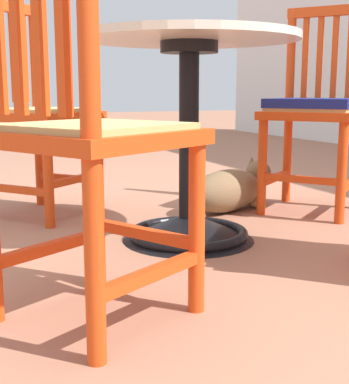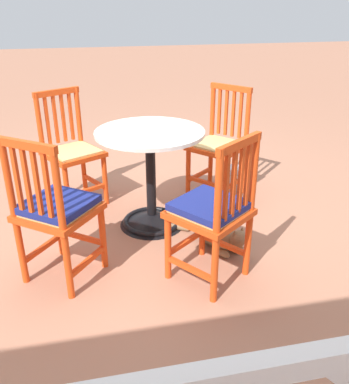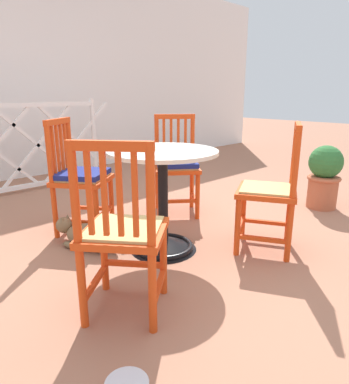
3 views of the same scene
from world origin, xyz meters
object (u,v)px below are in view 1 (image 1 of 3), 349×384
Objects in this scene: cafe_table at (189,163)px; orange_chair_tucked_in at (84,137)px; orange_chair_at_corner at (316,111)px; tabby_cat at (232,190)px; orange_chair_facing_out at (36,115)px.

orange_chair_tucked_in reaches higher than cafe_table.
orange_chair_tucked_in is (0.56, -0.51, 0.15)m from cafe_table.
orange_chair_at_corner is 0.51m from tabby_cat.
tabby_cat is (-0.94, 0.91, -0.34)m from orange_chair_tucked_in.
orange_chair_facing_out is (-0.65, -0.42, 0.15)m from cafe_table.
cafe_table is 1.24× the size of tabby_cat.
cafe_table is at bearing 33.31° from orange_chair_facing_out.
orange_chair_at_corner is at bearing 66.50° from tabby_cat.
orange_chair_at_corner is at bearing 70.50° from orange_chair_facing_out.
orange_chair_tucked_in is 1.21m from orange_chair_facing_out.
orange_chair_at_corner is (-0.24, 0.73, 0.16)m from cafe_table.
orange_chair_facing_out is at bearing -107.80° from tabby_cat.
cafe_table is at bearing -71.76° from orange_chair_at_corner.
orange_chair_at_corner reaches higher than tabby_cat.
orange_chair_tucked_in is 1.00× the size of orange_chair_at_corner.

